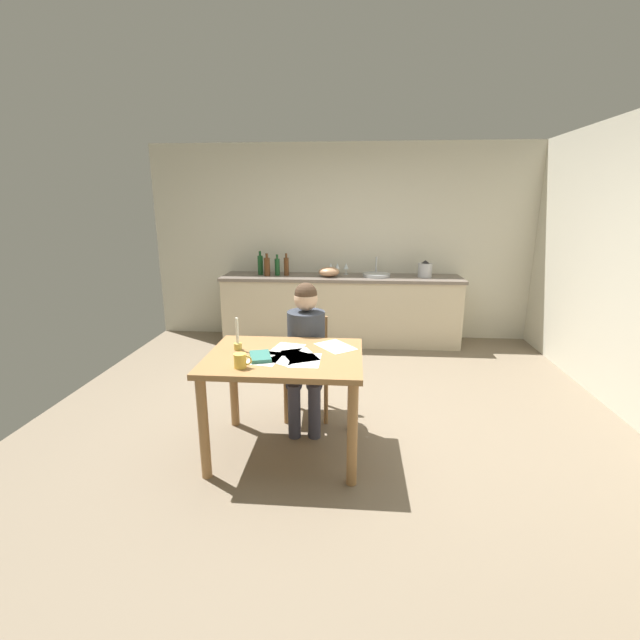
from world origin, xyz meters
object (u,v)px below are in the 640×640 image
at_px(bottle_oil, 260,265).
at_px(wine_glass_near_sink, 346,266).
at_px(bottle_sauce, 286,266).
at_px(person_seated, 306,345).
at_px(mixing_bowl, 329,272).
at_px(chair_at_table, 307,361).
at_px(bottle_vinegar, 267,266).
at_px(dining_table, 285,371).
at_px(candlestick, 238,341).
at_px(wine_glass_back_left, 331,266).
at_px(sink_unit, 377,275).
at_px(wine_glass_by_kettle, 337,266).
at_px(coffee_mug, 241,361).
at_px(stovetop_kettle, 425,270).
at_px(book_magazine, 260,357).
at_px(bottle_wine_red, 277,266).

relative_size(bottle_oil, wine_glass_near_sink, 2.04).
bearing_deg(bottle_sauce, wine_glass_near_sink, 11.01).
relative_size(person_seated, mixing_bowl, 4.32).
distance_m(chair_at_table, bottle_vinegar, 2.25).
xyz_separation_m(dining_table, candlestick, (-0.36, 0.08, 0.19)).
height_order(mixing_bowl, wine_glass_back_left, wine_glass_back_left).
bearing_deg(bottle_sauce, chair_at_table, -76.59).
relative_size(sink_unit, wine_glass_back_left, 2.34).
bearing_deg(wine_glass_back_left, person_seated, -91.75).
height_order(mixing_bowl, wine_glass_by_kettle, wine_glass_by_kettle).
bearing_deg(candlestick, wine_glass_by_kettle, 77.70).
distance_m(candlestick, wine_glass_back_left, 2.89).
xyz_separation_m(coffee_mug, stovetop_kettle, (1.64, 3.05, 0.17)).
relative_size(book_magazine, mixing_bowl, 0.80).
distance_m(person_seated, bottle_wine_red, 2.37).
bearing_deg(book_magazine, bottle_oil, 84.87).
height_order(coffee_mug, wine_glass_near_sink, wine_glass_near_sink).
height_order(candlestick, bottle_wine_red, bottle_wine_red).
distance_m(stovetop_kettle, wine_glass_by_kettle, 1.15).
bearing_deg(bottle_wine_red, wine_glass_by_kettle, 10.14).
relative_size(bottle_oil, stovetop_kettle, 1.43).
bearing_deg(bottle_wine_red, stovetop_kettle, -0.24).
xyz_separation_m(person_seated, bottle_wine_red, (-0.63, 2.25, 0.34)).
xyz_separation_m(coffee_mug, bottle_sauce, (-0.17, 3.05, 0.20)).
xyz_separation_m(coffee_mug, wine_glass_near_sink, (0.62, 3.20, 0.18)).
bearing_deg(dining_table, candlestick, 167.24).
relative_size(coffee_mug, wine_glass_back_left, 0.78).
bearing_deg(stovetop_kettle, bottle_sauce, -179.90).
distance_m(book_magazine, sink_unit, 3.02).
bearing_deg(wine_glass_back_left, coffee_mug, -97.38).
xyz_separation_m(dining_table, bottle_oil, (-0.77, 2.82, 0.38)).
distance_m(person_seated, stovetop_kettle, 2.62).
bearing_deg(dining_table, mixing_bowl, 86.70).
bearing_deg(wine_glass_back_left, bottle_wine_red, -168.62).
height_order(chair_at_table, bottle_wine_red, bottle_wine_red).
relative_size(dining_table, wine_glass_near_sink, 7.24).
bearing_deg(bottle_sauce, stovetop_kettle, 0.10).
height_order(chair_at_table, person_seated, person_seated).
xyz_separation_m(stovetop_kettle, wine_glass_back_left, (-1.23, 0.15, 0.01)).
bearing_deg(chair_at_table, bottle_vinegar, 110.09).
relative_size(coffee_mug, bottle_sauce, 0.41).
distance_m(dining_table, wine_glass_by_kettle, 2.95).
relative_size(candlestick, book_magazine, 1.10).
height_order(chair_at_table, wine_glass_by_kettle, wine_glass_by_kettle).
bearing_deg(bottle_wine_red, dining_table, -79.06).
height_order(bottle_vinegar, wine_glass_near_sink, bottle_vinegar).
height_order(bottle_oil, wine_glass_near_sink, bottle_oil).
relative_size(book_magazine, bottle_sauce, 0.75).
distance_m(book_magazine, bottle_vinegar, 2.87).
bearing_deg(bottle_vinegar, chair_at_table, -69.91).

